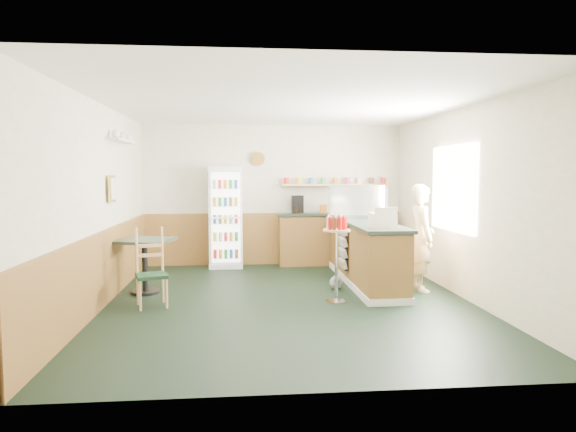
{
  "coord_description": "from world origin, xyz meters",
  "views": [
    {
      "loc": [
        -0.65,
        -6.95,
        1.75
      ],
      "look_at": [
        0.06,
        0.6,
        1.14
      ],
      "focal_mm": 32.0,
      "sensor_mm": 36.0,
      "label": 1
    }
  ],
  "objects": [
    {
      "name": "dog_doorstop",
      "position": [
        0.81,
        0.66,
        0.11
      ],
      "size": [
        0.2,
        0.25,
        0.24
      ],
      "rotation": [
        0.0,
        0.0,
        -0.32
      ],
      "color": "gray",
      "rests_on": "ground"
    },
    {
      "name": "display_case",
      "position": [
        1.35,
        1.67,
        1.28
      ],
      "size": [
        0.95,
        0.5,
        0.54
      ],
      "color": "silver",
      "rests_on": "service_counter"
    },
    {
      "name": "newspaper_rack",
      "position": [
        0.99,
        1.09,
        0.66
      ],
      "size": [
        0.09,
        0.43,
        0.86
      ],
      "color": "black",
      "rests_on": "ground"
    },
    {
      "name": "condiment_stand",
      "position": [
        0.66,
        -0.1,
        0.81
      ],
      "size": [
        0.38,
        0.38,
        1.17
      ],
      "rotation": [
        0.0,
        0.0,
        -0.15
      ],
      "color": "silver",
      "rests_on": "ground"
    },
    {
      "name": "cafe_chair",
      "position": [
        -1.82,
        -0.04,
        0.55
      ],
      "size": [
        0.48,
        0.48,
        1.04
      ],
      "rotation": [
        0.0,
        0.0,
        0.28
      ],
      "color": "black",
      "rests_on": "ground"
    },
    {
      "name": "shopkeeper",
      "position": [
        2.05,
        0.45,
        0.8
      ],
      "size": [
        0.39,
        0.54,
        1.61
      ],
      "primitive_type": "imported",
      "rotation": [
        0.0,
        0.0,
        1.56
      ],
      "color": "tan",
      "rests_on": "ground"
    },
    {
      "name": "cafe_table",
      "position": [
        -2.05,
        0.68,
        0.57
      ],
      "size": [
        0.92,
        0.92,
        0.81
      ],
      "rotation": [
        0.0,
        0.0,
        -0.3
      ],
      "color": "black",
      "rests_on": "ground"
    },
    {
      "name": "room_envelope",
      "position": [
        -0.23,
        0.73,
        1.52
      ],
      "size": [
        5.04,
        6.02,
        2.72
      ],
      "color": "beige",
      "rests_on": "ground"
    },
    {
      "name": "drinks_fridge",
      "position": [
        -0.92,
        2.74,
        0.95
      ],
      "size": [
        0.62,
        0.53,
        1.89
      ],
      "color": "white",
      "rests_on": "ground"
    },
    {
      "name": "service_counter",
      "position": [
        1.35,
        1.07,
        0.46
      ],
      "size": [
        0.68,
        3.01,
        1.01
      ],
      "color": "olive",
      "rests_on": "ground"
    },
    {
      "name": "ground",
      "position": [
        0.0,
        0.0,
        0.0
      ],
      "size": [
        6.0,
        6.0,
        0.0
      ],
      "primitive_type": "plane",
      "color": "black",
      "rests_on": "ground"
    },
    {
      "name": "cash_register",
      "position": [
        1.35,
        0.09,
        1.11
      ],
      "size": [
        0.36,
        0.38,
        0.2
      ],
      "primitive_type": "cube",
      "rotation": [
        0.0,
        0.0,
        -0.05
      ],
      "color": "beige",
      "rests_on": "service_counter"
    },
    {
      "name": "back_counter",
      "position": [
        1.19,
        2.8,
        0.55
      ],
      "size": [
        2.24,
        0.42,
        1.69
      ],
      "color": "olive",
      "rests_on": "ground"
    }
  ]
}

